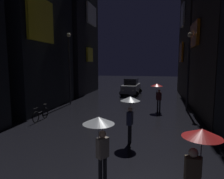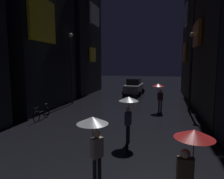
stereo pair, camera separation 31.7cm
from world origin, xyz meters
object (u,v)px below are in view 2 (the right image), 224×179
(pedestrian_midstreet_centre_clear, at_px, (94,132))
(pedestrian_foreground_left_clear, at_px, (128,107))
(bicycle_parked_at_storefront, at_px, (42,114))
(pedestrian_foreground_right_red, at_px, (191,149))
(pedestrian_near_crossing_red, at_px, (159,90))
(car_distant, at_px, (134,87))
(streetlamp_right_far, at_px, (191,63))
(streetlamp_left_far, at_px, (71,61))

(pedestrian_midstreet_centre_clear, relative_size, pedestrian_foreground_left_clear, 1.00)
(pedestrian_midstreet_centre_clear, height_order, bicycle_parked_at_storefront, pedestrian_midstreet_centre_clear)
(pedestrian_midstreet_centre_clear, distance_m, bicycle_parked_at_storefront, 8.29)
(pedestrian_foreground_right_red, bearing_deg, pedestrian_near_crossing_red, 94.38)
(pedestrian_foreground_left_clear, height_order, pedestrian_near_crossing_red, same)
(pedestrian_midstreet_centre_clear, distance_m, car_distant, 18.32)
(streetlamp_right_far, bearing_deg, pedestrian_foreground_left_clear, -115.46)
(streetlamp_left_far, bearing_deg, bicycle_parked_at_storefront, -85.82)
(pedestrian_foreground_right_red, height_order, pedestrian_foreground_left_clear, same)
(pedestrian_near_crossing_red, relative_size, car_distant, 0.50)
(pedestrian_midstreet_centre_clear, bearing_deg, pedestrian_foreground_left_clear, 83.45)
(pedestrian_near_crossing_red, height_order, streetlamp_right_far, streetlamp_right_far)
(pedestrian_foreground_left_clear, xyz_separation_m, streetlamp_right_far, (3.56, 7.49, 2.03))
(pedestrian_foreground_left_clear, bearing_deg, streetlamp_left_far, 129.47)
(streetlamp_left_far, bearing_deg, streetlamp_right_far, -1.89)
(pedestrian_foreground_right_red, distance_m, pedestrian_midstreet_centre_clear, 2.59)
(streetlamp_left_far, bearing_deg, pedestrian_midstreet_centre_clear, -62.21)
(pedestrian_foreground_left_clear, xyz_separation_m, pedestrian_near_crossing_red, (1.28, 6.66, 0.00))
(pedestrian_foreground_left_clear, distance_m, streetlamp_right_far, 8.54)
(pedestrian_foreground_right_red, xyz_separation_m, pedestrian_foreground_left_clear, (-2.11, 4.19, 0.00))
(pedestrian_near_crossing_red, bearing_deg, streetlamp_right_far, 19.81)
(bicycle_parked_at_storefront, relative_size, streetlamp_left_far, 0.29)
(pedestrian_foreground_left_clear, relative_size, streetlamp_right_far, 0.36)
(pedestrian_near_crossing_red, bearing_deg, bicycle_parked_at_storefront, -149.48)
(pedestrian_near_crossing_red, height_order, bicycle_parked_at_storefront, pedestrian_near_crossing_red)
(pedestrian_midstreet_centre_clear, xyz_separation_m, streetlamp_right_far, (3.98, 11.09, 2.03))
(pedestrian_foreground_right_red, relative_size, bicycle_parked_at_storefront, 1.16)
(bicycle_parked_at_storefront, bearing_deg, streetlamp_left_far, 94.18)
(streetlamp_right_far, bearing_deg, streetlamp_left_far, 178.11)
(car_distant, distance_m, streetlamp_left_far, 8.83)
(pedestrian_foreground_right_red, distance_m, bicycle_parked_at_storefront, 10.52)
(pedestrian_foreground_left_clear, xyz_separation_m, streetlamp_left_far, (-6.44, 7.82, 2.21))
(pedestrian_foreground_right_red, xyz_separation_m, streetlamp_left_far, (-8.54, 12.00, 2.21))
(pedestrian_near_crossing_red, bearing_deg, pedestrian_foreground_right_red, -85.62)
(car_distant, height_order, streetlamp_right_far, streetlamp_right_far)
(bicycle_parked_at_storefront, xyz_separation_m, car_distant, (4.35, 12.30, 0.54))
(bicycle_parked_at_storefront, xyz_separation_m, streetlamp_left_far, (-0.40, 5.46, 3.49))
(bicycle_parked_at_storefront, bearing_deg, car_distant, 70.52)
(pedestrian_foreground_right_red, height_order, car_distant, pedestrian_foreground_right_red)
(pedestrian_foreground_left_clear, height_order, streetlamp_left_far, streetlamp_left_far)
(streetlamp_left_far, bearing_deg, car_distant, 55.20)
(car_distant, height_order, streetlamp_left_far, streetlamp_left_far)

